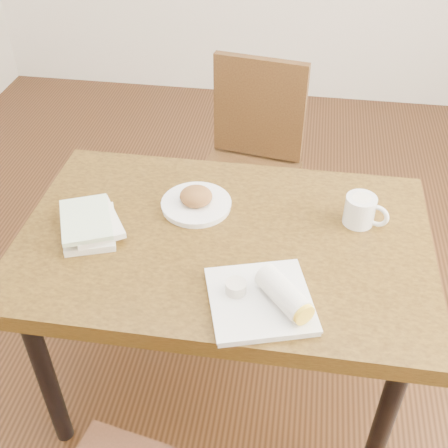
# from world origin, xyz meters

# --- Properties ---
(ground) EXTENTS (4.00, 5.00, 0.01)m
(ground) POSITION_xyz_m (0.00, 0.00, -0.01)
(ground) COLOR #472814
(ground) RESTS_ON ground
(table) EXTENTS (1.27, 0.82, 0.75)m
(table) POSITION_xyz_m (0.00, 0.00, 0.67)
(table) COLOR brown
(table) RESTS_ON ground
(chair_far) EXTENTS (0.48, 0.48, 0.95)m
(chair_far) POSITION_xyz_m (-0.00, 0.77, 0.55)
(chair_far) COLOR #4E3416
(chair_far) RESTS_ON ground
(plate_scone) EXTENTS (0.23, 0.23, 0.07)m
(plate_scone) POSITION_xyz_m (-0.11, 0.13, 0.77)
(plate_scone) COLOR white
(plate_scone) RESTS_ON table
(coffee_mug) EXTENTS (0.14, 0.10, 0.10)m
(coffee_mug) POSITION_xyz_m (0.41, 0.13, 0.80)
(coffee_mug) COLOR white
(coffee_mug) RESTS_ON table
(plate_burrito) EXTENTS (0.34, 0.34, 0.09)m
(plate_burrito) POSITION_xyz_m (0.16, -0.26, 0.78)
(plate_burrito) COLOR white
(plate_burrito) RESTS_ON table
(book_stack) EXTENTS (0.25, 0.27, 0.06)m
(book_stack) POSITION_xyz_m (-0.41, -0.04, 0.78)
(book_stack) COLOR white
(book_stack) RESTS_ON table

